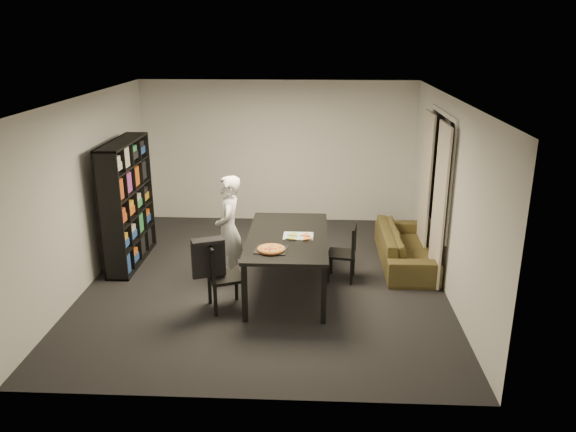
{
  "coord_description": "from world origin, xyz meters",
  "views": [
    {
      "loc": [
        0.67,
        -7.39,
        3.47
      ],
      "look_at": [
        0.32,
        -0.2,
        1.05
      ],
      "focal_mm": 35.0,
      "sensor_mm": 36.0,
      "label": 1
    }
  ],
  "objects_px": {
    "pepperoni_pizza": "(271,249)",
    "baking_tray": "(271,250)",
    "chair_left": "(219,272)",
    "person": "(229,229)",
    "chair_right": "(347,249)",
    "bookshelf": "(127,203)",
    "sofa": "(405,247)",
    "dining_table": "(288,240)"
  },
  "relations": [
    {
      "from": "dining_table",
      "to": "pepperoni_pizza",
      "type": "height_order",
      "value": "pepperoni_pizza"
    },
    {
      "from": "chair_right",
      "to": "pepperoni_pizza",
      "type": "relative_size",
      "value": 2.35
    },
    {
      "from": "chair_left",
      "to": "pepperoni_pizza",
      "type": "height_order",
      "value": "chair_left"
    },
    {
      "from": "person",
      "to": "pepperoni_pizza",
      "type": "distance_m",
      "value": 1.09
    },
    {
      "from": "person",
      "to": "sofa",
      "type": "relative_size",
      "value": 0.81
    },
    {
      "from": "dining_table",
      "to": "chair_right",
      "type": "height_order",
      "value": "chair_right"
    },
    {
      "from": "dining_table",
      "to": "sofa",
      "type": "height_order",
      "value": "dining_table"
    },
    {
      "from": "dining_table",
      "to": "chair_right",
      "type": "distance_m",
      "value": 0.95
    },
    {
      "from": "bookshelf",
      "to": "baking_tray",
      "type": "relative_size",
      "value": 4.75
    },
    {
      "from": "chair_left",
      "to": "person",
      "type": "relative_size",
      "value": 0.59
    },
    {
      "from": "bookshelf",
      "to": "dining_table",
      "type": "relative_size",
      "value": 0.98
    },
    {
      "from": "baking_tray",
      "to": "chair_left",
      "type": "bearing_deg",
      "value": -175.18
    },
    {
      "from": "person",
      "to": "sofa",
      "type": "xyz_separation_m",
      "value": [
        2.61,
        0.71,
        -0.49
      ]
    },
    {
      "from": "bookshelf",
      "to": "chair_right",
      "type": "height_order",
      "value": "bookshelf"
    },
    {
      "from": "bookshelf",
      "to": "chair_left",
      "type": "height_order",
      "value": "bookshelf"
    },
    {
      "from": "dining_table",
      "to": "person",
      "type": "xyz_separation_m",
      "value": [
        -0.85,
        0.29,
        0.04
      ]
    },
    {
      "from": "dining_table",
      "to": "person",
      "type": "distance_m",
      "value": 0.9
    },
    {
      "from": "chair_left",
      "to": "baking_tray",
      "type": "distance_m",
      "value": 0.73
    },
    {
      "from": "chair_left",
      "to": "chair_right",
      "type": "xyz_separation_m",
      "value": [
        1.68,
        0.97,
        -0.05
      ]
    },
    {
      "from": "bookshelf",
      "to": "pepperoni_pizza",
      "type": "height_order",
      "value": "bookshelf"
    },
    {
      "from": "chair_left",
      "to": "chair_right",
      "type": "height_order",
      "value": "chair_left"
    },
    {
      "from": "baking_tray",
      "to": "pepperoni_pizza",
      "type": "xyz_separation_m",
      "value": [
        0.0,
        -0.02,
        0.02
      ]
    },
    {
      "from": "dining_table",
      "to": "pepperoni_pizza",
      "type": "distance_m",
      "value": 0.6
    },
    {
      "from": "bookshelf",
      "to": "person",
      "type": "xyz_separation_m",
      "value": [
        1.63,
        -0.6,
        -0.18
      ]
    },
    {
      "from": "bookshelf",
      "to": "sofa",
      "type": "xyz_separation_m",
      "value": [
        4.24,
        0.11,
        -0.67
      ]
    },
    {
      "from": "pepperoni_pizza",
      "to": "sofa",
      "type": "distance_m",
      "value": 2.56
    },
    {
      "from": "chair_right",
      "to": "pepperoni_pizza",
      "type": "bearing_deg",
      "value": -38.21
    },
    {
      "from": "bookshelf",
      "to": "baking_tray",
      "type": "height_order",
      "value": "bookshelf"
    },
    {
      "from": "pepperoni_pizza",
      "to": "baking_tray",
      "type": "bearing_deg",
      "value": 99.97
    },
    {
      "from": "dining_table",
      "to": "baking_tray",
      "type": "distance_m",
      "value": 0.58
    },
    {
      "from": "baking_tray",
      "to": "chair_right",
      "type": "bearing_deg",
      "value": 42.09
    },
    {
      "from": "bookshelf",
      "to": "chair_right",
      "type": "relative_size",
      "value": 2.31
    },
    {
      "from": "dining_table",
      "to": "person",
      "type": "relative_size",
      "value": 1.25
    },
    {
      "from": "person",
      "to": "baking_tray",
      "type": "distance_m",
      "value": 1.07
    },
    {
      "from": "baking_tray",
      "to": "pepperoni_pizza",
      "type": "height_order",
      "value": "pepperoni_pizza"
    },
    {
      "from": "bookshelf",
      "to": "baking_tray",
      "type": "distance_m",
      "value": 2.71
    },
    {
      "from": "baking_tray",
      "to": "dining_table",
      "type": "bearing_deg",
      "value": 71.3
    },
    {
      "from": "baking_tray",
      "to": "pepperoni_pizza",
      "type": "distance_m",
      "value": 0.03
    },
    {
      "from": "pepperoni_pizza",
      "to": "sofa",
      "type": "bearing_deg",
      "value": 38.95
    },
    {
      "from": "bookshelf",
      "to": "pepperoni_pizza",
      "type": "distance_m",
      "value": 2.73
    },
    {
      "from": "chair_left",
      "to": "pepperoni_pizza",
      "type": "bearing_deg",
      "value": -108.97
    },
    {
      "from": "person",
      "to": "pepperoni_pizza",
      "type": "relative_size",
      "value": 4.42
    }
  ]
}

